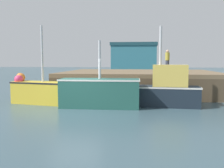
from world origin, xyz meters
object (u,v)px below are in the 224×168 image
at_px(fishing_boat_mid, 162,90).
at_px(dockworker, 167,60).
at_px(fishing_boat_near_left, 41,91).
at_px(fishing_boat_near_right, 100,92).

relative_size(fishing_boat_mid, dockworker, 2.55).
distance_m(fishing_boat_near_left, fishing_boat_near_right, 3.52).
xyz_separation_m(fishing_boat_near_left, fishing_boat_near_right, (3.44, -0.75, 0.07)).
bearing_deg(dockworker, fishing_boat_near_right, -118.78).
bearing_deg(fishing_boat_near_right, fishing_boat_mid, 12.87).
xyz_separation_m(fishing_boat_near_right, fishing_boat_mid, (3.24, 0.74, 0.09)).
bearing_deg(dockworker, fishing_boat_mid, -97.34).
relative_size(fishing_boat_near_left, fishing_boat_mid, 1.03).
bearing_deg(fishing_boat_mid, dockworker, 82.66).
height_order(fishing_boat_near_right, dockworker, fishing_boat_near_right).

